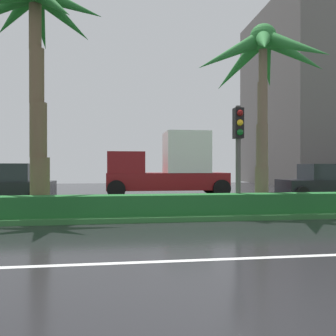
# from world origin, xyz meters

# --- Properties ---
(ground_plane) EXTENTS (90.00, 42.00, 0.10)m
(ground_plane) POSITION_xyz_m (0.00, 9.00, -0.05)
(ground_plane) COLOR black
(near_lane_divider_stripe) EXTENTS (81.00, 0.14, 0.01)m
(near_lane_divider_stripe) POSITION_xyz_m (0.00, 2.00, 0.00)
(near_lane_divider_stripe) COLOR white
(near_lane_divider_stripe) RESTS_ON ground_plane
(median_strip) EXTENTS (85.50, 4.00, 0.15)m
(median_strip) POSITION_xyz_m (0.00, 8.00, 0.07)
(median_strip) COLOR #2D6B33
(median_strip) RESTS_ON ground_plane
(median_hedge) EXTENTS (76.50, 0.70, 0.60)m
(median_hedge) POSITION_xyz_m (0.00, 6.60, 0.45)
(median_hedge) COLOR #1E6028
(median_hedge) RESTS_ON median_strip
(palm_tree_centre_left) EXTENTS (4.39, 4.23, 7.47)m
(palm_tree_centre_left) POSITION_xyz_m (-3.80, 7.81, 5.92)
(palm_tree_centre_left) COLOR brown
(palm_tree_centre_left) RESTS_ON median_strip
(palm_tree_centre) EXTENTS (4.85, 4.51, 6.31)m
(palm_tree_centre) POSITION_xyz_m (3.73, 7.59, 5.13)
(palm_tree_centre) COLOR brown
(palm_tree_centre) RESTS_ON median_strip
(traffic_signal_median_right) EXTENTS (0.28, 0.43, 3.36)m
(traffic_signal_median_right) POSITION_xyz_m (2.55, 6.80, 2.46)
(traffic_signal_median_right) COLOR #4C4C47
(traffic_signal_median_right) RESTS_ON median_strip
(car_in_traffic_leading) EXTENTS (4.30, 2.02, 1.72)m
(car_in_traffic_leading) POSITION_xyz_m (-6.09, 11.82, 0.83)
(car_in_traffic_leading) COLOR black
(car_in_traffic_leading) RESTS_ON ground_plane
(box_truck_lead) EXTENTS (6.40, 2.64, 3.46)m
(box_truck_lead) POSITION_xyz_m (1.47, 14.90, 1.55)
(box_truck_lead) COLOR maroon
(box_truck_lead) RESTS_ON ground_plane
(car_in_traffic_second) EXTENTS (4.30, 2.02, 1.72)m
(car_in_traffic_second) POSITION_xyz_m (8.80, 12.03, 0.83)
(car_in_traffic_second) COLOR black
(car_in_traffic_second) RESTS_ON ground_plane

